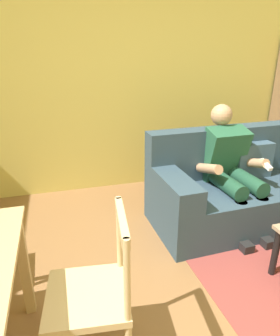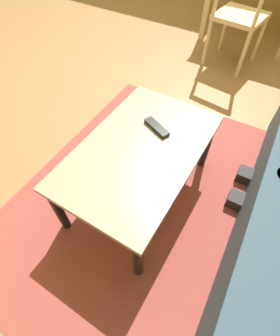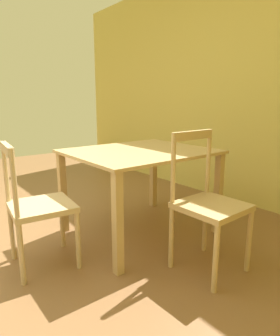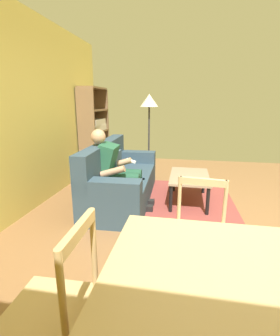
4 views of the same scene
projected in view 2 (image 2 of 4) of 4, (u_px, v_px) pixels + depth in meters
ground_plane at (158, 84)px, 2.38m from camera, size 8.23×8.23×0.00m
coffee_table at (140, 155)px, 1.34m from camera, size 0.95×0.59×0.43m
tv_remote at (157, 127)px, 1.37m from camera, size 0.11×0.18×0.02m
dining_chair_facing_couch at (240, 17)px, 2.25m from camera, size 0.47×0.47×0.91m
area_rug at (140, 191)px, 1.63m from camera, size 2.04×1.45×0.01m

